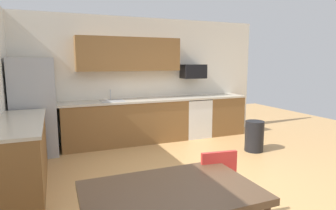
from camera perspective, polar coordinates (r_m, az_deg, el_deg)
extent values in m
plane|color=tan|center=(4.30, 5.21, -15.22)|extent=(12.00, 12.00, 0.00)
cube|color=silver|center=(6.41, -5.59, 5.19)|extent=(5.80, 0.10, 2.70)
cube|color=brown|center=(6.09, -8.34, -3.61)|extent=(2.65, 0.60, 0.90)
cube|color=brown|center=(7.03, 10.81, -2.01)|extent=(0.90, 0.60, 0.90)
cube|color=brown|center=(4.50, -27.54, -9.01)|extent=(0.60, 2.00, 0.90)
cube|color=beige|center=(6.12, -4.60, 0.99)|extent=(4.80, 0.64, 0.04)
cube|color=beige|center=(4.39, -27.97, -3.14)|extent=(0.64, 2.00, 0.04)
cube|color=brown|center=(6.11, -7.81, 10.14)|extent=(2.20, 0.34, 0.70)
cube|color=#9EA0A5|center=(5.77, -25.42, -0.43)|extent=(0.76, 0.70, 1.82)
cube|color=white|center=(6.66, 5.40, -2.58)|extent=(0.60, 0.60, 0.88)
cube|color=black|center=(6.58, 5.45, 1.31)|extent=(0.60, 0.60, 0.03)
cube|color=black|center=(6.62, 5.13, 6.78)|extent=(0.54, 0.36, 0.32)
cube|color=#A5A8AD|center=(5.95, -11.16, 0.24)|extent=(0.48, 0.40, 0.14)
cylinder|color=#B2B5BA|center=(6.11, -11.53, 1.95)|extent=(0.02, 0.02, 0.24)
cube|color=brown|center=(2.37, 0.58, -17.30)|extent=(1.40, 0.90, 0.06)
cylinder|color=brown|center=(3.11, 9.12, -18.29)|extent=(0.05, 0.05, 0.68)
cube|color=red|center=(2.92, 11.68, -17.82)|extent=(0.45, 0.45, 0.05)
cube|color=red|center=(2.99, 10.23, -12.95)|extent=(0.38, 0.09, 0.40)
cylinder|color=#B2B2B7|center=(3.23, 12.99, -19.82)|extent=(0.03, 0.03, 0.42)
cylinder|color=black|center=(5.81, 17.05, -6.03)|extent=(0.36, 0.36, 0.60)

